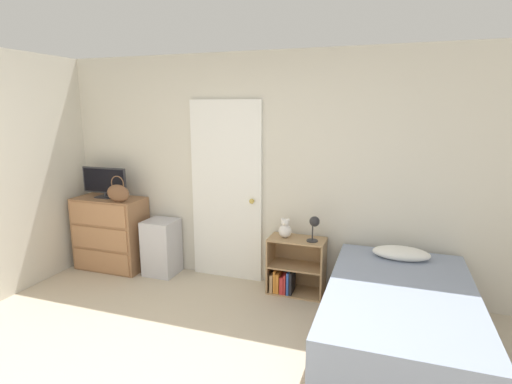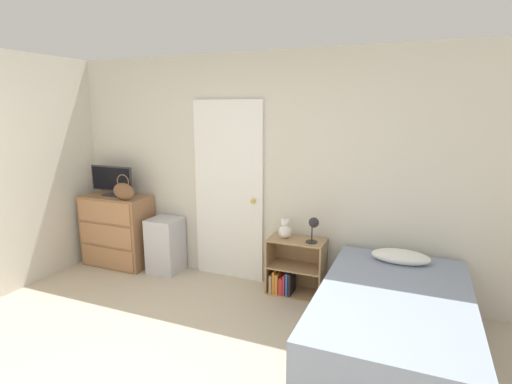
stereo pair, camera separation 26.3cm
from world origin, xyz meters
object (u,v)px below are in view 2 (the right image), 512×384
at_px(handbag, 124,191).
at_px(storage_bin, 166,245).
at_px(dresser, 118,230).
at_px(teddy_bear, 285,230).
at_px(desk_lamp, 314,225).
at_px(bookshelf, 292,271).
at_px(bed, 392,326).
at_px(tv, 112,180).

xyz_separation_m(handbag, storage_bin, (0.43, 0.17, -0.67)).
bearing_deg(dresser, teddy_bear, 1.55).
bearing_deg(desk_lamp, bookshelf, 168.30).
bearing_deg(bed, tv, 167.50).
height_order(bookshelf, teddy_bear, teddy_bear).
height_order(bookshelf, bed, bed).
distance_m(storage_bin, bookshelf, 1.61).
relative_size(teddy_bear, bed, 0.11).
xyz_separation_m(storage_bin, desk_lamp, (1.83, -0.03, 0.47)).
height_order(handbag, storage_bin, handbag).
bearing_deg(dresser, tv, 161.33).
height_order(dresser, teddy_bear, dresser).
height_order(desk_lamp, bed, desk_lamp).
relative_size(bookshelf, bed, 0.32).
bearing_deg(dresser, bed, -12.39).
xyz_separation_m(tv, bed, (3.42, -0.76, -0.80)).
relative_size(dresser, bed, 0.46).
distance_m(storage_bin, teddy_bear, 1.56).
distance_m(desk_lamp, bed, 1.25).
distance_m(handbag, desk_lamp, 2.28).
xyz_separation_m(handbag, desk_lamp, (2.26, 0.15, -0.20)).
distance_m(tv, handbag, 0.36).
height_order(handbag, bed, handbag).
height_order(dresser, desk_lamp, dresser).
bearing_deg(desk_lamp, teddy_bear, 171.90).
height_order(handbag, desk_lamp, handbag).
relative_size(dresser, tv, 1.46).
bearing_deg(bed, dresser, 167.61).
relative_size(teddy_bear, desk_lamp, 0.78).
xyz_separation_m(handbag, bed, (3.11, -0.61, -0.72)).
height_order(tv, handbag, tv).
relative_size(dresser, bookshelf, 1.46).
relative_size(tv, desk_lamp, 2.24).
relative_size(handbag, bookshelf, 0.51).
bearing_deg(bed, desk_lamp, 138.35).
bearing_deg(teddy_bear, bookshelf, 1.47).
relative_size(tv, handbag, 1.96).
height_order(handbag, bookshelf, handbag).
distance_m(tv, bed, 3.60).
bearing_deg(desk_lamp, tv, 179.91).
bearing_deg(bookshelf, dresser, -178.45).
relative_size(dresser, storage_bin, 1.34).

